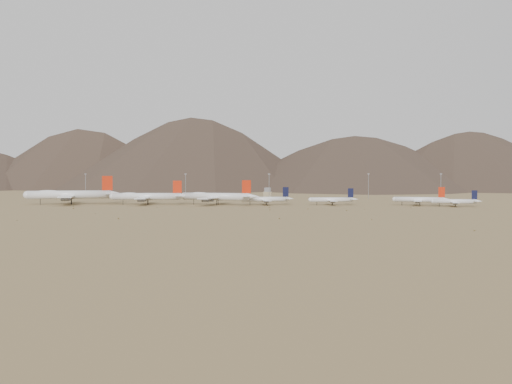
# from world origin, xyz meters

# --- Properties ---
(ground) EXTENTS (3000.00, 3000.00, 0.00)m
(ground) POSITION_xyz_m (0.00, 0.00, 0.00)
(ground) COLOR #A48C55
(ground) RESTS_ON ground
(mountain_ridge) EXTENTS (4400.00, 1000.00, 300.00)m
(mountain_ridge) POSITION_xyz_m (0.00, 900.00, 150.00)
(mountain_ridge) COLOR #4C3A2D
(mountain_ridge) RESTS_ON ground
(widebody_west) EXTENTS (77.22, 61.50, 23.86)m
(widebody_west) POSITION_xyz_m (-129.21, 26.21, 8.23)
(widebody_west) COLOR white
(widebody_west) RESTS_ON ground
(widebody_centre) EXTENTS (67.00, 51.99, 19.95)m
(widebody_centre) POSITION_xyz_m (-63.86, 29.17, 6.88)
(widebody_centre) COLOR white
(widebody_centre) RESTS_ON ground
(widebody_east) EXTENTS (68.27, 53.56, 20.54)m
(widebody_east) POSITION_xyz_m (-5.01, 29.46, 7.08)
(widebody_east) COLOR white
(widebody_east) RESTS_ON ground
(narrowbody_a) EXTENTS (43.48, 32.11, 14.66)m
(narrowbody_a) POSITION_xyz_m (36.36, 33.41, 4.76)
(narrowbody_a) COLOR white
(narrowbody_a) RESTS_ON ground
(narrowbody_b) EXTENTS (41.45, 30.24, 13.78)m
(narrowbody_b) POSITION_xyz_m (90.40, 37.29, 4.47)
(narrowbody_b) COLOR white
(narrowbody_b) RESTS_ON ground
(narrowbody_c) EXTENTS (45.32, 33.14, 15.09)m
(narrowbody_c) POSITION_xyz_m (160.69, 36.95, 4.90)
(narrowbody_c) COLOR white
(narrowbody_c) RESTS_ON ground
(narrowbody_d) EXTENTS (38.97, 28.06, 12.86)m
(narrowbody_d) POSITION_xyz_m (185.64, 25.21, 4.17)
(narrowbody_d) COLOR white
(narrowbody_d) RESTS_ON ground
(control_tower) EXTENTS (8.00, 8.00, 12.00)m
(control_tower) POSITION_xyz_m (30.00, 120.00, 5.32)
(control_tower) COLOR #9C8B6A
(control_tower) RESTS_ON ground
(mast_far_west) EXTENTS (2.00, 0.60, 25.70)m
(mast_far_west) POSITION_xyz_m (-154.57, 120.19, 14.20)
(mast_far_west) COLOR gray
(mast_far_west) RESTS_ON ground
(mast_west) EXTENTS (2.00, 0.60, 25.70)m
(mast_west) POSITION_xyz_m (-55.29, 136.03, 14.20)
(mast_west) COLOR gray
(mast_west) RESTS_ON ground
(mast_centre) EXTENTS (2.00, 0.60, 25.70)m
(mast_centre) POSITION_xyz_m (32.60, 104.73, 14.20)
(mast_centre) COLOR gray
(mast_centre) RESTS_ON ground
(mast_east) EXTENTS (2.00, 0.60, 25.70)m
(mast_east) POSITION_xyz_m (129.67, 148.43, 14.20)
(mast_east) COLOR gray
(mast_east) RESTS_ON ground
(mast_far_east) EXTENTS (2.00, 0.60, 25.70)m
(mast_far_east) POSITION_xyz_m (197.38, 132.92, 14.20)
(mast_far_east) COLOR gray
(mast_far_east) RESTS_ON ground
(desert_scrub) EXTENTS (416.03, 170.43, 0.90)m
(desert_scrub) POSITION_xyz_m (-20.61, -64.07, 0.31)
(desert_scrub) COLOR brown
(desert_scrub) RESTS_ON ground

